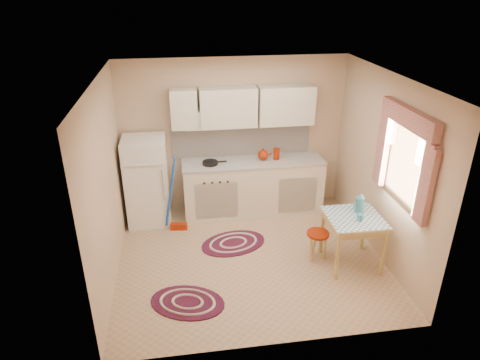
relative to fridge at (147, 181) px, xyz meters
name	(u,v)px	position (x,y,z in m)	size (l,w,h in m)	color
room_shell	(260,144)	(1.57, -1.01, 0.90)	(3.64, 3.60, 2.52)	tan
fridge	(147,181)	(0.00, 0.00, 0.00)	(0.65, 0.60, 1.40)	white
broom	(177,195)	(0.45, -0.35, -0.10)	(0.28, 0.12, 1.20)	blue
base_cabinets	(253,188)	(1.68, 0.05, -0.26)	(2.25, 0.60, 0.88)	silver
countertop	(253,162)	(1.68, 0.05, 0.20)	(2.27, 0.62, 0.04)	#AFACA6
frying_pan	(210,163)	(0.99, 0.00, 0.24)	(0.24, 0.24, 0.05)	black
red_kettle	(263,155)	(1.84, 0.05, 0.31)	(0.18, 0.16, 0.18)	#992105
red_canister	(276,155)	(2.06, 0.05, 0.30)	(0.10, 0.10, 0.16)	#992105
table	(352,241)	(2.74, -1.58, -0.34)	(0.72, 0.72, 0.72)	tan
stool	(317,246)	(2.32, -1.41, -0.49)	(0.31, 0.31, 0.42)	#992105
coffee_pot	(360,203)	(2.84, -1.46, 0.17)	(0.15, 0.13, 0.29)	teal
mug	(360,218)	(2.77, -1.68, 0.07)	(0.08, 0.08, 0.10)	teal
rug_center	(233,243)	(1.23, -0.88, -0.69)	(0.97, 0.65, 0.02)	maroon
rug_left	(188,302)	(0.51, -2.06, -0.69)	(0.91, 0.61, 0.02)	maroon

